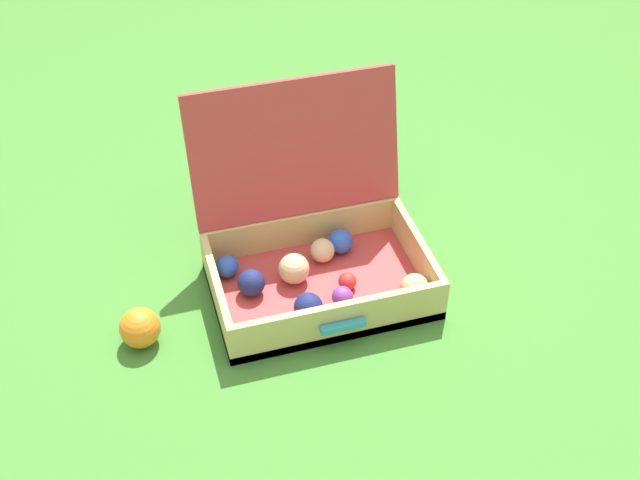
% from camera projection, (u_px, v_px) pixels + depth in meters
% --- Properties ---
extents(ground_plane, '(16.00, 16.00, 0.00)m').
position_uv_depth(ground_plane, '(328.00, 295.00, 2.11)').
color(ground_plane, '#3D7A2D').
extents(open_suitcase, '(0.54, 0.48, 0.47)m').
position_uv_depth(open_suitcase, '(313.00, 247.00, 2.09)').
color(open_suitcase, '#B23838').
rests_on(open_suitcase, ground).
extents(stray_ball_on_grass, '(0.10, 0.10, 0.10)m').
position_uv_depth(stray_ball_on_grass, '(140.00, 328.00, 1.96)').
color(stray_ball_on_grass, orange).
rests_on(stray_ball_on_grass, ground).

